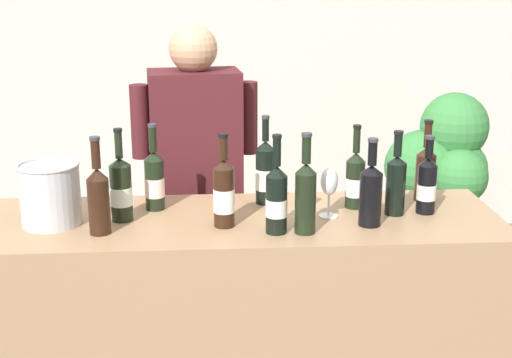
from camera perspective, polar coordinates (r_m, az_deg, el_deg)
name	(u,v)px	position (r m, az deg, el deg)	size (l,w,h in m)	color
wall_back	(223,40)	(5.13, -2.66, 10.95)	(8.00, 0.10, 2.80)	beige
counter	(240,340)	(2.87, -1.30, -12.59)	(1.94, 0.60, 1.00)	#9E7A56
wine_bottle_0	(355,180)	(2.78, 7.85, -0.05)	(0.07, 0.07, 0.32)	black
wine_bottle_1	(427,185)	(2.76, 13.36, -0.43)	(0.07, 0.07, 0.30)	black
wine_bottle_2	(306,195)	(2.48, 3.94, -1.24)	(0.07, 0.07, 0.36)	black
wine_bottle_3	(121,189)	(2.65, -10.64, -0.78)	(0.08, 0.08, 0.34)	black
wine_bottle_4	(396,182)	(2.72, 11.00, -0.27)	(0.07, 0.07, 0.32)	black
wine_bottle_5	(265,172)	(2.80, 0.75, 0.53)	(0.08, 0.08, 0.35)	black
wine_bottle_6	(224,193)	(2.55, -2.55, -1.09)	(0.08, 0.08, 0.34)	black
wine_bottle_7	(154,180)	(2.76, -8.04, -0.07)	(0.07, 0.07, 0.33)	black
wine_bottle_8	(371,193)	(2.59, 9.06, -1.06)	(0.08, 0.08, 0.32)	black
wine_bottle_9	(276,199)	(2.49, 1.63, -1.56)	(0.08, 0.08, 0.35)	black
wine_bottle_10	(425,171)	(2.91, 13.26, 0.62)	(0.08, 0.08, 0.32)	black
wine_bottle_11	(98,197)	(2.53, -12.36, -1.43)	(0.08, 0.08, 0.35)	black
wine_glass	(329,184)	(2.66, 5.82, -0.39)	(0.07, 0.07, 0.19)	silver
ice_bucket	(50,193)	(2.67, -15.98, -1.11)	(0.22, 0.22, 0.23)	silver
person_server	(197,216)	(3.25, -4.67, -2.94)	(0.55, 0.28, 1.67)	black
potted_shrub	(442,171)	(4.26, 14.51, 0.63)	(0.58, 0.53, 1.21)	brown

